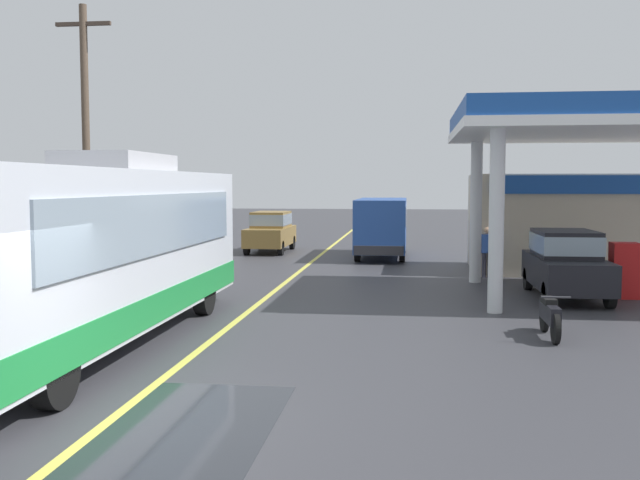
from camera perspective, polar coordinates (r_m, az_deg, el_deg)
ground at (r=29.14m, az=-0.48°, el=-1.60°), size 120.00×120.00×0.00m
lane_divider_stripe at (r=24.23m, az=-2.05°, el=-2.82°), size 0.16×50.00×0.01m
wet_puddle_patch at (r=8.74m, az=-12.53°, el=-16.18°), size 2.21×5.72×0.01m
coach_bus_main at (r=14.35m, az=-17.15°, el=-1.14°), size 2.60×11.04×3.69m
gas_station_roadside at (r=24.99m, az=20.43°, el=3.15°), size 9.10×11.95×5.10m
car_at_pump at (r=20.50m, az=18.84°, el=-1.54°), size 1.70×4.20×1.82m
minibus_opposing_lane at (r=30.45m, az=4.91°, el=1.42°), size 2.04×6.13×2.44m
motorcycle_parked_forecourt at (r=15.20m, az=17.70°, el=-5.70°), size 0.55×1.80×0.92m
pedestrian_near_pump at (r=24.20m, az=13.06°, el=-0.73°), size 0.55×0.22×1.66m
car_trailing_behind_bus at (r=32.69m, az=-3.92°, el=0.83°), size 1.70×4.20×1.82m
utility_pole_roadside at (r=24.28m, az=-18.00°, el=7.67°), size 1.80×0.24×8.68m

